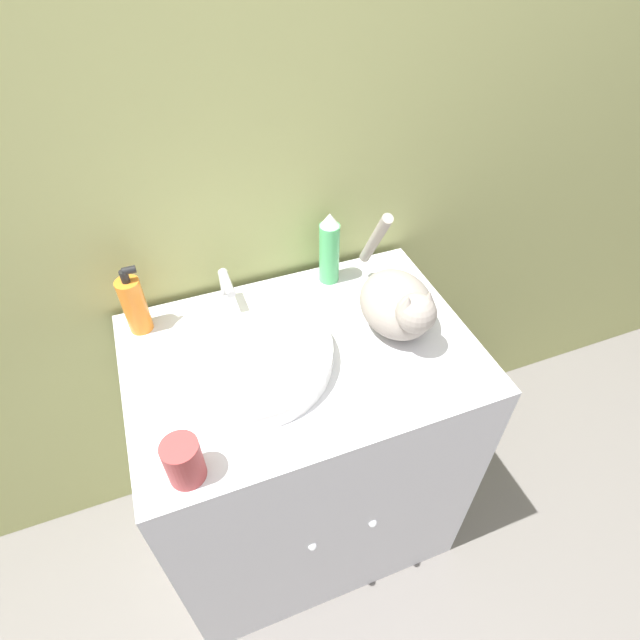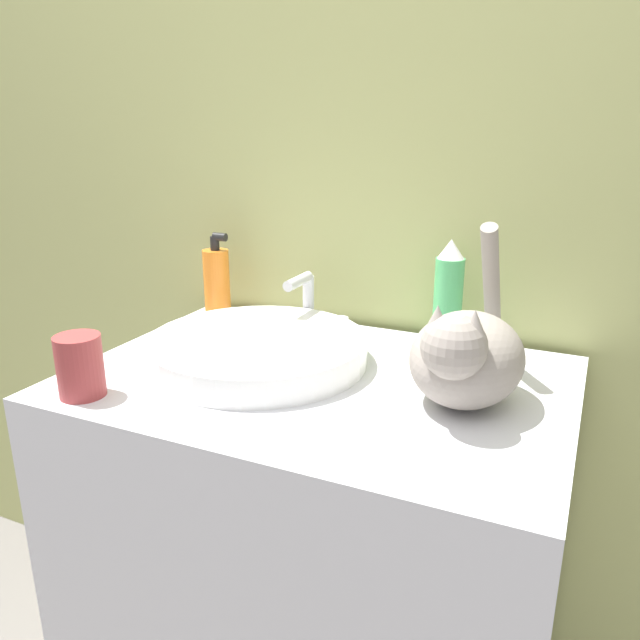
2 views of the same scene
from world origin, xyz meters
TOP-DOWN VIEW (x-y plane):
  - wall_back at (0.00, 0.63)m, footprint 6.00×0.05m
  - vanity_cabinet at (0.00, 0.29)m, footprint 0.84×0.60m
  - sink_basin at (-0.13, 0.30)m, footprint 0.40×0.40m
  - faucet at (-0.13, 0.51)m, footprint 0.18×0.11m
  - cat at (0.25, 0.29)m, footprint 0.18×0.35m
  - soap_bottle at (-0.35, 0.51)m, footprint 0.06×0.06m
  - spray_bottle at (0.16, 0.53)m, footprint 0.05×0.05m
  - cup at (-0.31, 0.06)m, footprint 0.07×0.07m

SIDE VIEW (x-z plane):
  - vanity_cabinet at x=0.00m, z-range 0.00..0.89m
  - sink_basin at x=-0.13m, z-range 0.89..0.94m
  - cup at x=-0.31m, z-range 0.89..0.99m
  - faucet at x=-0.13m, z-range 0.88..1.01m
  - soap_bottle at x=-0.35m, z-range 0.87..1.06m
  - cat at x=0.25m, z-range 0.84..1.11m
  - spray_bottle at x=0.16m, z-range 0.89..1.10m
  - wall_back at x=0.00m, z-range 0.00..2.50m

